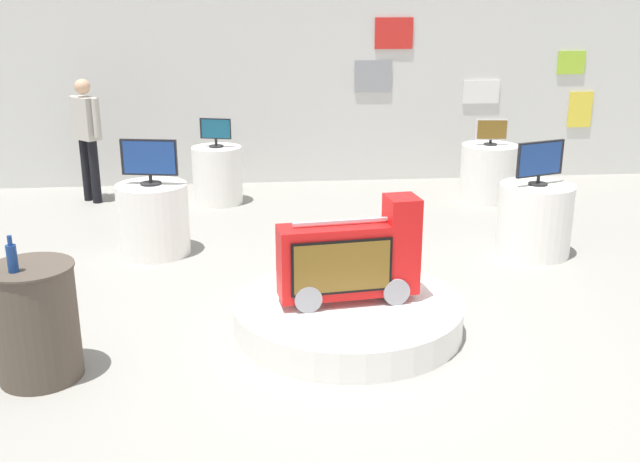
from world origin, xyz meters
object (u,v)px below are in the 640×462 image
object	(u,v)px
bottle_on_side_table	(12,257)
shopper_browsing_near_truck	(87,131)
main_display_pedestal	(348,315)
tv_on_right_rear	(216,131)
display_pedestal_far_right	(154,219)
novelty_firetruck_tv	(351,261)
display_pedestal_center_rear	(488,173)
display_pedestal_right_rear	(218,175)
display_pedestal_left_rear	(535,220)
tv_on_center_rear	(491,131)
tv_on_far_right	(149,160)
side_table_round	(36,321)
tv_on_left_rear	(540,161)

from	to	relation	value
bottle_on_side_table	shopper_browsing_near_truck	size ratio (longest dim) A/B	0.16
main_display_pedestal	tv_on_right_rear	size ratio (longest dim) A/B	4.59
display_pedestal_far_right	novelty_firetruck_tv	bearing A→B (deg)	-48.83
display_pedestal_center_rear	display_pedestal_right_rear	world-z (taller)	same
tv_on_right_rear	display_pedestal_far_right	world-z (taller)	tv_on_right_rear
display_pedestal_left_rear	main_display_pedestal	bearing A→B (deg)	-143.28
tv_on_center_rear	shopper_browsing_near_truck	distance (m)	5.32
display_pedestal_far_right	tv_on_far_right	size ratio (longest dim) A/B	1.29
tv_on_far_right	novelty_firetruck_tv	bearing A→B (deg)	-48.79
shopper_browsing_near_truck	display_pedestal_left_rear	bearing A→B (deg)	-27.48
novelty_firetruck_tv	tv_on_right_rear	bearing A→B (deg)	106.59
display_pedestal_center_rear	bottle_on_side_table	size ratio (longest dim) A/B	2.96
display_pedestal_left_rear	display_pedestal_center_rear	bearing A→B (deg)	84.25
display_pedestal_far_right	side_table_round	distance (m)	2.68
main_display_pedestal	novelty_firetruck_tv	bearing A→B (deg)	-10.77
tv_on_right_rear	display_pedestal_far_right	size ratio (longest dim) A/B	0.54
novelty_firetruck_tv	display_pedestal_left_rear	size ratio (longest dim) A/B	1.50
display_pedestal_center_rear	side_table_round	distance (m)	6.44
tv_on_center_rear	tv_on_far_right	world-z (taller)	tv_on_far_right
novelty_firetruck_tv	bottle_on_side_table	distance (m)	2.49
tv_on_far_right	display_pedestal_left_rear	bearing A→B (deg)	-5.90
tv_on_left_rear	display_pedestal_center_rear	distance (m)	2.29
tv_on_right_rear	display_pedestal_far_right	bearing A→B (deg)	-106.82
main_display_pedestal	novelty_firetruck_tv	distance (m)	0.47
tv_on_far_right	bottle_on_side_table	size ratio (longest dim) A/B	2.30
tv_on_right_rear	tv_on_far_right	xyz separation A→B (m)	(-0.60, -1.99, 0.05)
tv_on_far_right	display_pedestal_center_rear	bearing A→B (deg)	22.83
tv_on_right_rear	tv_on_far_right	size ratio (longest dim) A/B	0.69
main_display_pedestal	tv_on_right_rear	world-z (taller)	tv_on_right_rear
tv_on_right_rear	display_pedestal_left_rear	bearing A→B (deg)	-35.31
tv_on_right_rear	side_table_round	size ratio (longest dim) A/B	0.48
display_pedestal_left_rear	display_pedestal_far_right	xyz separation A→B (m)	(-3.99, 0.42, 0.00)
tv_on_right_rear	tv_on_center_rear	bearing A→B (deg)	-3.50
display_pedestal_right_rear	display_pedestal_far_right	xyz separation A→B (m)	(-0.60, -1.99, 0.00)
display_pedestal_center_rear	tv_on_right_rear	world-z (taller)	tv_on_right_rear
tv_on_left_rear	display_pedestal_right_rear	size ratio (longest dim) A/B	0.74
tv_on_left_rear	shopper_browsing_near_truck	world-z (taller)	shopper_browsing_near_truck
display_pedestal_center_rear	display_pedestal_far_right	bearing A→B (deg)	-157.22
tv_on_left_rear	tv_on_right_rear	xyz separation A→B (m)	(-3.39, 2.41, -0.04)
display_pedestal_center_rear	tv_on_right_rear	xyz separation A→B (m)	(-3.61, 0.22, 0.59)
display_pedestal_center_rear	side_table_round	xyz separation A→B (m)	(-4.70, -4.40, 0.05)
main_display_pedestal	novelty_firetruck_tv	xyz separation A→B (m)	(0.02, -0.00, 0.47)
shopper_browsing_near_truck	tv_on_left_rear	bearing A→B (deg)	-27.52
bottle_on_side_table	tv_on_center_rear	bearing A→B (deg)	43.37
display_pedestal_right_rear	side_table_round	bearing A→B (deg)	-103.28
tv_on_center_rear	tv_on_far_right	bearing A→B (deg)	-157.22
side_table_round	tv_on_right_rear	bearing A→B (deg)	76.70
tv_on_right_rear	tv_on_far_right	world-z (taller)	tv_on_far_right
display_pedestal_left_rear	display_pedestal_far_right	world-z (taller)	same
display_pedestal_center_rear	novelty_firetruck_tv	bearing A→B (deg)	-122.08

